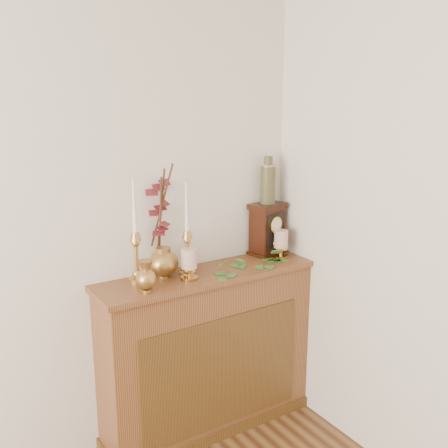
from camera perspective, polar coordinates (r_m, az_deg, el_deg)
console_shelf at (r=3.00m, az=-1.70°, el=-14.14°), size 1.24×0.34×0.93m
candlestick_left at (r=2.63m, az=-9.56°, el=-2.71°), size 0.09×0.09×0.53m
candlestick_center at (r=2.71m, az=-4.02°, el=-2.37°), size 0.08×0.08×0.49m
bud_vase at (r=2.52m, az=-8.49°, el=-5.71°), size 0.10×0.10×0.16m
ginger_jar at (r=2.71m, az=-6.99°, el=-0.12°), size 0.24×0.26×0.59m
pillar_candle_left at (r=2.67m, az=-3.82°, el=-4.21°), size 0.09×0.09×0.17m
pillar_candle_right at (r=3.03m, az=6.22°, el=-2.01°), size 0.09×0.09×0.17m
ivy_garland at (r=2.87m, az=2.55°, el=-4.42°), size 0.46×0.19×0.09m
mantel_clock at (r=3.08m, az=4.73°, el=-0.58°), size 0.23×0.18×0.30m
ceramic_vase at (r=3.02m, az=4.80°, el=4.53°), size 0.08×0.08×0.27m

